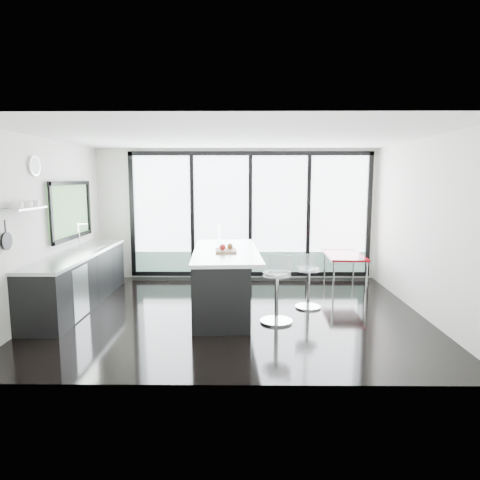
{
  "coord_description": "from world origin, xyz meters",
  "views": [
    {
      "loc": [
        0.17,
        -6.74,
        2.15
      ],
      "look_at": [
        0.1,
        0.3,
        1.15
      ],
      "focal_mm": 32.0,
      "sensor_mm": 36.0,
      "label": 1
    }
  ],
  "objects_px": {
    "red_table": "(344,271)",
    "island": "(221,280)",
    "bar_stool_far": "(308,288)",
    "bar_stool_near": "(277,297)"
  },
  "relations": [
    {
      "from": "red_table",
      "to": "island",
      "type": "bearing_deg",
      "value": -147.2
    },
    {
      "from": "bar_stool_far",
      "to": "bar_stool_near",
      "type": "bearing_deg",
      "value": -138.69
    },
    {
      "from": "bar_stool_far",
      "to": "red_table",
      "type": "relative_size",
      "value": 0.55
    },
    {
      "from": "bar_stool_near",
      "to": "bar_stool_far",
      "type": "xyz_separation_m",
      "value": [
        0.59,
        0.75,
        -0.05
      ]
    },
    {
      "from": "island",
      "to": "red_table",
      "type": "bearing_deg",
      "value": 32.8
    },
    {
      "from": "bar_stool_near",
      "to": "bar_stool_far",
      "type": "relative_size",
      "value": 1.13
    },
    {
      "from": "bar_stool_near",
      "to": "bar_stool_far",
      "type": "height_order",
      "value": "bar_stool_near"
    },
    {
      "from": "bar_stool_near",
      "to": "bar_stool_far",
      "type": "bearing_deg",
      "value": 75.0
    },
    {
      "from": "bar_stool_near",
      "to": "red_table",
      "type": "distance_m",
      "value": 2.65
    },
    {
      "from": "island",
      "to": "bar_stool_far",
      "type": "relative_size",
      "value": 3.67
    }
  ]
}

